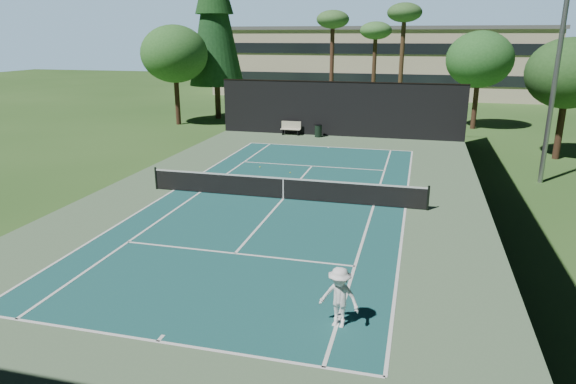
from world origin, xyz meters
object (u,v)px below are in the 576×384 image
player (339,297)px  tennis_ball_c (290,173)px  park_bench (291,128)px  trash_bin (318,131)px  tennis_net (283,187)px  tennis_ball_d (260,167)px  tennis_ball_b (261,186)px

player → tennis_ball_c: 15.45m
player → park_bench: bearing=117.2°
park_bench → trash_bin: size_ratio=1.59×
tennis_net → player: size_ratio=7.89×
park_bench → tennis_ball_d: bearing=-85.7°
tennis_ball_b → tennis_ball_d: size_ratio=0.91×
tennis_ball_d → trash_bin: size_ratio=0.08×
park_bench → tennis_ball_c: bearing=-76.1°
tennis_ball_b → tennis_ball_d: bearing=108.2°
player → tennis_ball_b: bearing=126.6°
tennis_ball_b → tennis_ball_c: (0.76, 2.89, 0.00)m
tennis_ball_b → tennis_ball_c: tennis_ball_c is taller
tennis_ball_c → trash_bin: size_ratio=0.08×
tennis_ball_b → tennis_net: bearing=-46.4°
tennis_net → trash_bin: tennis_net is taller
tennis_net → player: player is taller
player → tennis_ball_d: 16.94m
tennis_ball_d → park_bench: park_bench is taller
tennis_ball_d → trash_bin: 10.01m
player → park_bench: 26.82m
tennis_ball_b → park_bench: bearing=98.1°
tennis_ball_d → trash_bin: trash_bin is taller
tennis_ball_d → park_bench: (-0.77, 10.26, 0.51)m
tennis_net → player: bearing=-67.5°
tennis_ball_b → park_bench: 14.13m
tennis_ball_c → park_bench: (-2.75, 11.08, 0.51)m
tennis_ball_c → tennis_ball_d: size_ratio=1.00×
trash_bin → tennis_net: bearing=-84.8°
player → trash_bin: size_ratio=1.73×
tennis_ball_b → tennis_ball_d: tennis_ball_d is taller
player → trash_bin: bearing=112.8°
tennis_net → tennis_ball_b: bearing=133.6°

